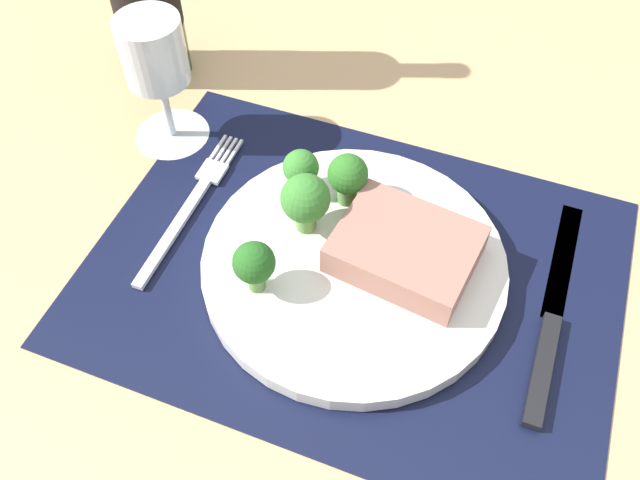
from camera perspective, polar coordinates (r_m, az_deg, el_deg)
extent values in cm
cube|color=tan|center=(59.42, 2.80, -3.50)|extent=(140.00, 110.00, 3.00)
cube|color=black|center=(58.05, 2.86, -2.60)|extent=(45.12, 33.28, 0.30)
cylinder|color=silver|center=(57.27, 2.90, -2.07)|extent=(26.06, 26.06, 1.60)
cube|color=#9E6B5B|center=(55.75, 7.32, -0.78)|extent=(12.46, 10.35, 2.95)
cylinder|color=#5B8942|center=(54.40, -5.48, -3.41)|extent=(1.41, 1.41, 1.94)
sphere|color=#235B1E|center=(52.40, -5.68, -1.93)|extent=(3.46, 3.46, 3.46)
cylinder|color=#6B994C|center=(60.90, -1.61, 4.85)|extent=(1.27, 1.27, 1.51)
sphere|color=#387A2D|center=(59.33, -1.65, 6.23)|extent=(3.27, 3.27, 3.27)
cylinder|color=#5B8942|center=(59.97, 2.32, 4.08)|extent=(1.81, 1.81, 1.87)
sphere|color=#2D6B23|center=(58.14, 2.40, 5.68)|extent=(3.60, 3.60, 3.60)
cylinder|color=#5B8942|center=(57.88, -1.21, 1.78)|extent=(1.77, 1.77, 1.98)
sphere|color=#387A2D|center=(55.72, -1.26, 3.58)|extent=(4.26, 4.26, 4.26)
cube|color=silver|center=(61.47, -12.44, 0.76)|extent=(1.00, 13.00, 0.50)
cube|color=silver|center=(65.60, -9.22, 5.80)|extent=(2.40, 2.60, 0.40)
cube|color=silver|center=(67.76, -8.73, 7.80)|extent=(0.30, 3.60, 0.35)
cube|color=silver|center=(67.53, -8.28, 7.68)|extent=(0.30, 3.60, 0.35)
cube|color=silver|center=(67.30, -7.82, 7.56)|extent=(0.30, 3.60, 0.35)
cube|color=silver|center=(67.08, -7.35, 7.43)|extent=(0.30, 3.60, 0.35)
cube|color=black|center=(55.38, 18.51, -10.42)|extent=(1.40, 10.00, 0.80)
cube|color=silver|center=(62.15, 20.14, -1.48)|extent=(1.80, 13.00, 0.30)
cylinder|color=silver|center=(70.58, -12.50, 8.88)|extent=(7.50, 7.50, 0.40)
cylinder|color=silver|center=(68.16, -13.04, 11.09)|extent=(0.80, 0.80, 6.92)
cylinder|color=silver|center=(64.09, -14.14, 15.46)|extent=(6.01, 6.01, 6.28)
cylinder|color=tan|center=(65.25, -13.80, 14.11)|extent=(5.29, 5.29, 2.37)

